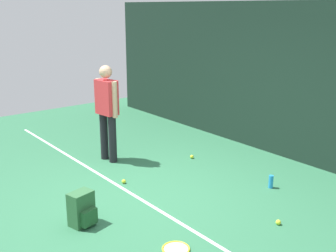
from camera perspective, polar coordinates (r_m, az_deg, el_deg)
ground_plane at (r=6.18m, az=-2.95°, el=-9.60°), size 12.00×12.00×0.00m
back_fence at (r=7.81m, az=15.17°, el=5.94°), size 10.00×0.10×2.76m
court_line at (r=6.12m, az=-3.76°, el=-9.84°), size 9.00×0.05×0.00m
tennis_player at (r=7.37m, az=-8.26°, el=2.48°), size 0.53×0.27×1.70m
tennis_racket at (r=4.95m, az=0.81°, el=-16.41°), size 0.33×0.62×0.03m
backpack at (r=5.47m, az=-11.55°, el=-11.00°), size 0.33×0.34×0.44m
tennis_ball_near_player at (r=5.62m, az=14.71°, el=-12.50°), size 0.07×0.07×0.07m
tennis_ball_by_fence at (r=7.66m, az=3.25°, el=-4.17°), size 0.07×0.07×0.07m
tennis_ball_mid_court at (r=6.64m, az=-6.00°, el=-7.47°), size 0.07×0.07×0.07m
water_bottle at (r=6.61m, az=13.76°, el=-7.33°), size 0.07×0.07×0.20m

